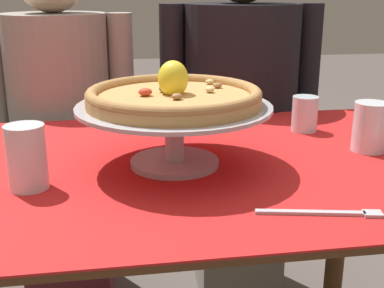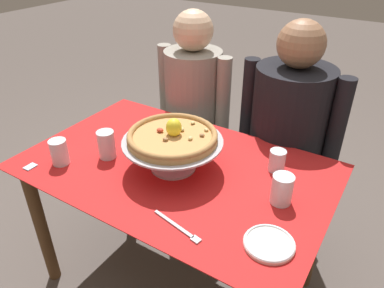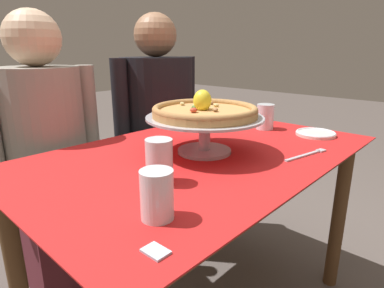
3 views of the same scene
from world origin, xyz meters
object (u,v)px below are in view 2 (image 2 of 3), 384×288
at_px(pizza_stand, 172,148).
at_px(water_glass_side_left, 107,146).
at_px(diner_right, 286,144).
at_px(water_glass_front_left, 60,154).
at_px(side_plate, 269,243).
at_px(dinner_fork, 179,228).
at_px(diner_left, 193,119).
at_px(water_glass_side_right, 282,191).
at_px(pizza, 172,136).
at_px(sugar_packet, 30,167).
at_px(water_glass_back_right, 277,162).

relative_size(pizza_stand, water_glass_side_left, 3.30).
relative_size(water_glass_side_left, diner_right, 0.10).
bearing_deg(pizza_stand, water_glass_front_left, -151.48).
height_order(side_plate, diner_right, diner_right).
distance_m(water_glass_front_left, dinner_fork, 0.66).
bearing_deg(water_glass_side_left, dinner_fork, -21.51).
bearing_deg(dinner_fork, diner_right, 85.13).
xyz_separation_m(water_glass_side_left, diner_left, (-0.00, 0.72, -0.19)).
distance_m(water_glass_side_left, side_plate, 0.82).
relative_size(water_glass_side_right, diner_right, 0.09).
relative_size(pizza, water_glass_side_right, 3.17).
bearing_deg(water_glass_front_left, sugar_packet, -133.12).
bearing_deg(pizza, diner_left, 114.90).
bearing_deg(water_glass_back_right, pizza, -150.92).
bearing_deg(water_glass_back_right, sugar_packet, -149.00).
bearing_deg(side_plate, water_glass_side_right, 101.57).
height_order(dinner_fork, diner_left, diner_left).
xyz_separation_m(water_glass_back_right, water_glass_front_left, (-0.81, -0.44, 0.01)).
relative_size(water_glass_side_left, dinner_fork, 0.59).
distance_m(water_glass_side_left, dinner_fork, 0.56).
height_order(pizza_stand, diner_right, diner_right).
bearing_deg(dinner_fork, diner_left, 119.36).
bearing_deg(sugar_packet, water_glass_back_right, 31.00).
bearing_deg(diner_left, diner_right, -4.31).
distance_m(dinner_fork, sugar_packet, 0.74).
height_order(sugar_packet, diner_left, diner_left).
height_order(sugar_packet, diner_right, diner_right).
xyz_separation_m(water_glass_back_right, water_glass_side_right, (0.09, -0.19, 0.01)).
distance_m(pizza, sugar_packet, 0.63).
distance_m(water_glass_back_right, diner_left, 0.82).
xyz_separation_m(water_glass_front_left, water_glass_side_right, (0.90, 0.26, 0.00)).
bearing_deg(dinner_fork, sugar_packet, -177.34).
height_order(water_glass_front_left, side_plate, water_glass_front_left).
bearing_deg(diner_right, pizza_stand, -117.01).
height_order(water_glass_front_left, diner_right, diner_right).
bearing_deg(water_glass_side_right, pizza, -176.90).
xyz_separation_m(diner_left, diner_right, (0.60, -0.05, 0.04)).
distance_m(pizza_stand, water_glass_side_left, 0.31).
bearing_deg(water_glass_front_left, side_plate, 1.96).
xyz_separation_m(dinner_fork, diner_right, (0.08, 0.88, -0.10)).
height_order(pizza_stand, sugar_packet, pizza_stand).
bearing_deg(diner_left, dinner_fork, -60.64).
xyz_separation_m(water_glass_side_left, dinner_fork, (0.52, -0.20, -0.05)).
bearing_deg(pizza, water_glass_side_left, -163.23).
distance_m(water_glass_side_right, dinner_fork, 0.40).
distance_m(water_glass_side_right, sugar_packet, 1.04).
xyz_separation_m(pizza_stand, water_glass_side_left, (-0.29, -0.09, -0.04)).
bearing_deg(side_plate, water_glass_front_left, -178.04).
height_order(dinner_fork, sugar_packet, dinner_fork).
bearing_deg(pizza_stand, pizza, 79.56).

